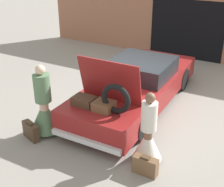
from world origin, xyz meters
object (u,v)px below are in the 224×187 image
(suitcase_beside_left_person, at_px, (31,131))
(person_left, at_px, (44,110))
(car, at_px, (137,85))
(person_right, at_px, (148,138))
(suitcase_beside_right_person, at_px, (145,166))

(suitcase_beside_left_person, bearing_deg, person_left, 73.48)
(car, distance_m, person_left, 2.63)
(person_left, xyz_separation_m, person_right, (2.50, 0.14, -0.05))
(person_right, height_order, suitcase_beside_right_person, person_right)
(person_left, bearing_deg, car, 156.46)
(car, relative_size, suitcase_beside_left_person, 9.81)
(person_right, bearing_deg, suitcase_beside_right_person, -174.81)
(person_left, height_order, person_right, person_left)
(car, distance_m, suitcase_beside_left_person, 3.04)
(person_right, xyz_separation_m, suitcase_beside_left_person, (-2.62, -0.52, -0.35))
(person_right, bearing_deg, suitcase_beside_left_person, 88.02)
(person_left, distance_m, suitcase_beside_left_person, 0.56)
(suitcase_beside_left_person, relative_size, suitcase_beside_right_person, 1.06)
(person_right, xyz_separation_m, suitcase_beside_right_person, (0.13, -0.39, -0.36))
(suitcase_beside_right_person, bearing_deg, person_left, 174.57)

